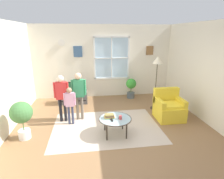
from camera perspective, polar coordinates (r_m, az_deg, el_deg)
ground_plane at (r=4.82m, az=0.69°, el=-13.07°), size 5.86×6.26×0.02m
back_wall at (r=7.11m, az=-2.75°, el=8.78°), size 5.26×0.17×2.75m
side_wall_right at (r=5.40m, az=30.32°, el=3.66°), size 0.12×5.66×2.75m
area_rug at (r=5.01m, az=-1.79°, el=-11.64°), size 2.83×2.04×0.01m
tv_stand at (r=6.72m, az=-12.13°, el=-2.37°), size 1.02×0.47×0.43m
television at (r=6.59m, az=-12.35°, el=0.95°), size 0.50×0.08×0.36m
armchair at (r=5.62m, az=17.38°, el=-5.54°), size 0.76×0.74×0.87m
coffee_table at (r=4.50m, az=1.02°, el=-9.35°), size 0.81×0.81×0.44m
book_stack at (r=4.49m, az=-0.83°, el=-8.35°), size 0.26×0.17×0.10m
cup at (r=4.43m, az=2.67°, el=-8.74°), size 0.07×0.07×0.09m
remote_near_books at (r=4.53m, az=2.54°, el=-8.63°), size 0.10×0.14×0.02m
remote_near_cup at (r=4.39m, az=-0.07°, el=-9.53°), size 0.05×0.14×0.02m
person_red_shirt at (r=5.18m, az=-15.58°, el=-1.15°), size 0.41×0.18×1.35m
person_pink_shirt at (r=5.02m, az=-13.09°, el=-3.74°), size 0.32×0.14×1.06m
person_green_shirt at (r=5.20m, az=-10.38°, el=-0.44°), size 0.42×0.19×1.39m
potted_plant_by_window at (r=7.04m, az=5.98°, el=0.96°), size 0.39×0.39×0.77m
potted_plant_corner at (r=4.73m, az=-26.53°, el=-7.16°), size 0.51×0.51×0.93m
floor_lamp at (r=5.92m, az=14.03°, el=7.34°), size 0.32×0.32×1.74m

